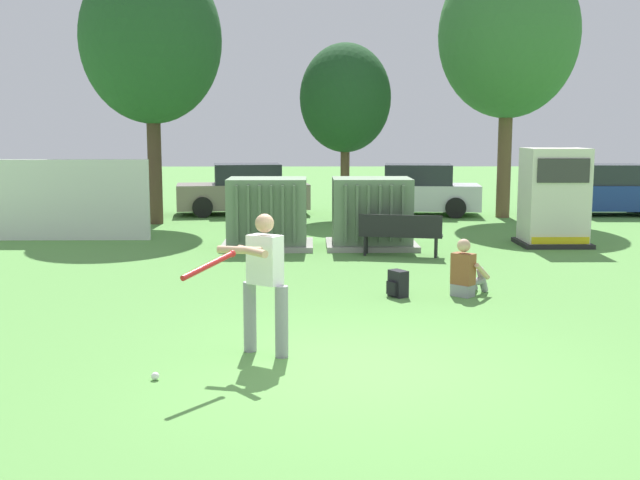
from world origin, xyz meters
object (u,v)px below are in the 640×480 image
(park_bench, at_px, (400,232))
(seated_spectator, at_px, (466,273))
(transformer_west, at_px, (268,214))
(transformer_mid_west, at_px, (371,214))
(backpack, at_px, (398,284))
(sports_ball, at_px, (155,376))
(parked_car_rightmost, at_px, (606,191))
(parked_car_left_of_center, at_px, (244,191))
(batter, at_px, (262,277))
(generator_enclosure, at_px, (554,198))
(parked_car_right_of_center, at_px, (414,191))
(parked_car_leftmost, at_px, (88,193))

(park_bench, relative_size, seated_spectator, 1.91)
(transformer_west, xyz_separation_m, transformer_mid_west, (2.42, 0.02, 0.00))
(transformer_mid_west, xyz_separation_m, backpack, (0.01, -5.37, -0.57))
(sports_ball, relative_size, parked_car_rightmost, 0.02)
(parked_car_left_of_center, bearing_deg, transformer_west, -80.92)
(park_bench, xyz_separation_m, seated_spectator, (0.64, -3.97, -0.16))
(batter, bearing_deg, parked_car_left_of_center, 95.62)
(transformer_west, xyz_separation_m, batter, (0.41, -8.66, 0.19))
(generator_enclosure, xyz_separation_m, seated_spectator, (-3.16, -5.54, -0.76))
(generator_enclosure, distance_m, parked_car_rightmost, 7.54)
(generator_enclosure, height_order, seated_spectator, generator_enclosure)
(generator_enclosure, relative_size, park_bench, 1.25)
(transformer_mid_west, xyz_separation_m, batter, (-2.01, -8.68, 0.19))
(sports_ball, bearing_deg, backpack, 53.39)
(seated_spectator, xyz_separation_m, parked_car_left_of_center, (-4.74, 12.47, 0.38))
(parked_car_right_of_center, bearing_deg, parked_car_left_of_center, 176.76)
(generator_enclosure, height_order, backpack, generator_enclosure)
(transformer_mid_west, distance_m, parked_car_rightmost, 10.56)
(seated_spectator, xyz_separation_m, parked_car_rightmost, (6.92, 12.07, 0.38))
(transformer_mid_west, height_order, generator_enclosure, generator_enclosure)
(batter, xyz_separation_m, parked_car_left_of_center, (-1.56, 15.88, -0.22))
(generator_enclosure, xyz_separation_m, parked_car_leftmost, (-12.69, 6.09, -0.38))
(sports_ball, bearing_deg, parked_car_right_of_center, 72.97)
(sports_ball, distance_m, parked_car_rightmost, 19.90)
(backpack, bearing_deg, generator_enclosure, 52.57)
(generator_enclosure, xyz_separation_m, backpack, (-4.32, -5.64, -0.92))
(transformer_west, relative_size, parked_car_leftmost, 0.48)
(transformer_mid_west, height_order, parked_car_right_of_center, same)
(sports_ball, bearing_deg, parked_car_rightmost, 55.63)
(transformer_west, xyz_separation_m, generator_enclosure, (6.75, 0.29, 0.35))
(batter, height_order, parked_car_leftmost, batter)
(transformer_west, height_order, transformer_mid_west, same)
(park_bench, height_order, batter, batter)
(batter, xyz_separation_m, seated_spectator, (3.18, 3.41, -0.60))
(sports_ball, height_order, parked_car_leftmost, parked_car_leftmost)
(transformer_west, xyz_separation_m, parked_car_right_of_center, (4.33, 6.91, -0.04))
(seated_spectator, height_order, backpack, seated_spectator)
(batter, distance_m, seated_spectator, 4.70)
(batter, relative_size, parked_car_left_of_center, 0.40)
(transformer_west, xyz_separation_m, parked_car_leftmost, (-5.95, 6.38, -0.04))
(transformer_mid_west, xyz_separation_m, parked_car_leftmost, (-8.36, 6.35, -0.04))
(generator_enclosure, bearing_deg, parked_car_left_of_center, 138.74)
(parked_car_left_of_center, bearing_deg, generator_enclosure, -41.26)
(parked_car_leftmost, bearing_deg, backpack, -54.46)
(park_bench, bearing_deg, parked_car_rightmost, 46.98)
(transformer_mid_west, height_order, parked_car_rightmost, same)
(backpack, height_order, parked_car_right_of_center, parked_car_right_of_center)
(sports_ball, xyz_separation_m, parked_car_rightmost, (11.23, 16.42, 0.71))
(batter, bearing_deg, backpack, 58.59)
(transformer_mid_west, relative_size, seated_spectator, 2.18)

